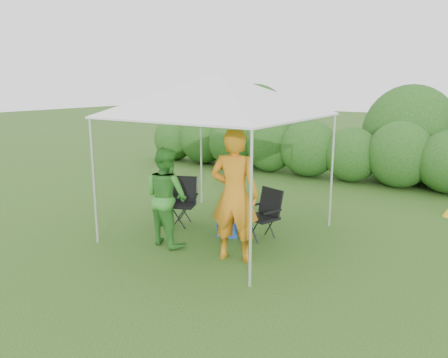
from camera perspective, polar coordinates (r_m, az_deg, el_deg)
The scene contains 9 objects.
ground at distance 7.55m, azimuth -2.73°, elevation -8.21°, with size 70.00×70.00×0.00m, color #33591C.
hedge at distance 12.50m, azimuth 14.28°, elevation 3.65°, with size 12.83×1.53×1.80m.
canopy at distance 7.48m, azimuth -0.63°, elevation 10.92°, with size 3.10×3.10×2.83m.
chair_right at distance 7.61m, azimuth 5.44°, elevation -4.15°, with size 0.64×0.61×0.87m.
chair_left at distance 8.37m, azimuth -5.45°, elevation -2.46°, with size 0.69×0.67×0.91m.
man at distance 6.54m, azimuth 1.37°, elevation -2.12°, with size 0.74×0.49×2.04m, color orange.
woman at distance 7.29m, azimuth -7.54°, elevation -2.30°, with size 0.80×0.62×1.64m, color #388A2D.
cooler at distance 7.77m, azimuth 0.60°, elevation -6.31°, with size 0.45×0.38×0.32m.
bottle at distance 7.62m, azimuth 0.82°, elevation -4.43°, with size 0.07×0.07×0.25m, color #592D0C.
Camera 1 is at (4.18, -5.69, 2.67)m, focal length 35.00 mm.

